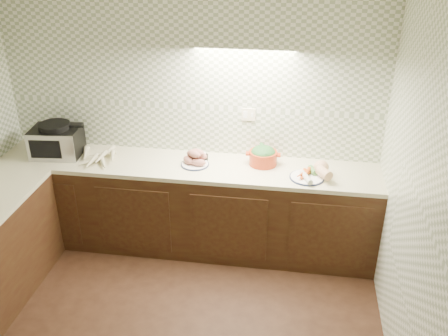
# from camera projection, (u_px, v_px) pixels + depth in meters

# --- Properties ---
(room) EXTENTS (3.60, 3.60, 2.60)m
(room) POSITION_uv_depth(u_px,v_px,m) (128.00, 168.00, 3.02)
(room) COLOR black
(room) RESTS_ON ground
(counter) EXTENTS (3.60, 3.60, 0.90)m
(counter) POSITION_uv_depth(u_px,v_px,m) (89.00, 249.00, 4.25)
(counter) COLOR black
(counter) RESTS_ON ground
(toaster_oven) EXTENTS (0.49, 0.39, 0.32)m
(toaster_oven) POSITION_uv_depth(u_px,v_px,m) (56.00, 140.00, 4.79)
(toaster_oven) COLOR black
(toaster_oven) RESTS_ON counter
(parsnip_pile) EXTENTS (0.40, 0.40, 0.08)m
(parsnip_pile) POSITION_uv_depth(u_px,v_px,m) (93.00, 156.00, 4.76)
(parsnip_pile) COLOR beige
(parsnip_pile) RESTS_ON counter
(sweet_potato_plate) EXTENTS (0.27, 0.26, 0.16)m
(sweet_potato_plate) POSITION_uv_depth(u_px,v_px,m) (195.00, 159.00, 4.64)
(sweet_potato_plate) COLOR #171F3D
(sweet_potato_plate) RESTS_ON counter
(onion_bowl) EXTENTS (0.13, 0.13, 0.10)m
(onion_bowl) POSITION_uv_depth(u_px,v_px,m) (201.00, 156.00, 4.74)
(onion_bowl) COLOR black
(onion_bowl) RESTS_ON counter
(dutch_oven) EXTENTS (0.33, 0.27, 0.18)m
(dutch_oven) POSITION_uv_depth(u_px,v_px,m) (263.00, 156.00, 4.63)
(dutch_oven) COLOR #B23212
(dutch_oven) RESTS_ON counter
(veg_plate) EXTENTS (0.40, 0.40, 0.14)m
(veg_plate) POSITION_uv_depth(u_px,v_px,m) (314.00, 171.00, 4.43)
(veg_plate) COLOR #171F3D
(veg_plate) RESTS_ON counter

